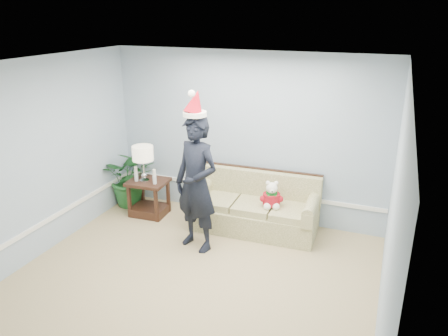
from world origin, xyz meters
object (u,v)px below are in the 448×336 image
at_px(sofa, 256,209).
at_px(houseplant, 132,177).
at_px(man, 196,184).
at_px(teddy_bear, 271,198).
at_px(side_table, 149,201).
at_px(table_lamp, 143,155).

relative_size(sofa, houseplant, 1.85).
distance_m(houseplant, man, 1.97).
distance_m(sofa, teddy_bear, 0.43).
bearing_deg(side_table, table_lamp, -114.37).
relative_size(houseplant, teddy_bear, 2.49).
xyz_separation_m(table_lamp, man, (1.23, -0.61, -0.09)).
relative_size(sofa, side_table, 2.94).
distance_m(side_table, man, 1.57).
height_order(sofa, side_table, sofa).
relative_size(table_lamp, houseplant, 0.58).
height_order(side_table, teddy_bear, teddy_bear).
height_order(sofa, man, man).
relative_size(houseplant, man, 0.54).
bearing_deg(side_table, teddy_bear, 1.53).
bearing_deg(man, houseplant, 168.87).
distance_m(sofa, table_lamp, 2.00).
height_order(table_lamp, houseplant, table_lamp).
bearing_deg(side_table, sofa, 6.06).
relative_size(side_table, table_lamp, 1.09).
height_order(sofa, houseplant, houseplant).
bearing_deg(teddy_bear, side_table, 162.58).
height_order(sofa, table_lamp, table_lamp).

